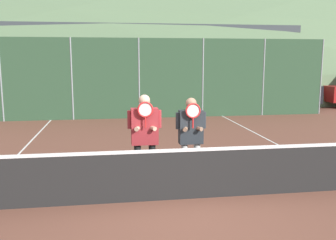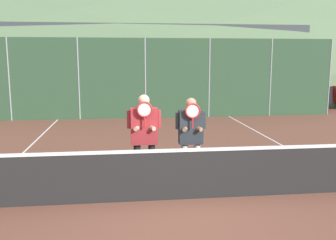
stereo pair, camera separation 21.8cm
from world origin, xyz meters
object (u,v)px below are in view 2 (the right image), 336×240
at_px(car_left_of_center, 169,90).
at_px(car_center, 278,90).
at_px(player_center_left, 191,134).
at_px(player_leftmost, 144,133).
at_px(car_far_left, 54,92).

distance_m(car_left_of_center, car_center, 5.29).
xyz_separation_m(car_left_of_center, car_center, (5.26, -0.50, 0.00)).
bearing_deg(player_center_left, player_leftmost, -173.68).
bearing_deg(player_center_left, car_far_left, 112.72).
bearing_deg(car_center, player_leftmost, -124.22).
relative_size(player_leftmost, player_center_left, 1.05).
xyz_separation_m(player_leftmost, car_far_left, (-3.43, 10.44, -0.14)).
bearing_deg(player_leftmost, player_center_left, 6.32).
distance_m(player_center_left, car_left_of_center, 10.84).
bearing_deg(player_center_left, car_left_of_center, 85.16).
bearing_deg(car_left_of_center, player_leftmost, -99.44).
height_order(player_center_left, car_far_left, car_far_left).
height_order(car_left_of_center, car_center, car_center).
bearing_deg(car_far_left, car_center, -0.20).
bearing_deg(car_far_left, car_left_of_center, 5.03).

